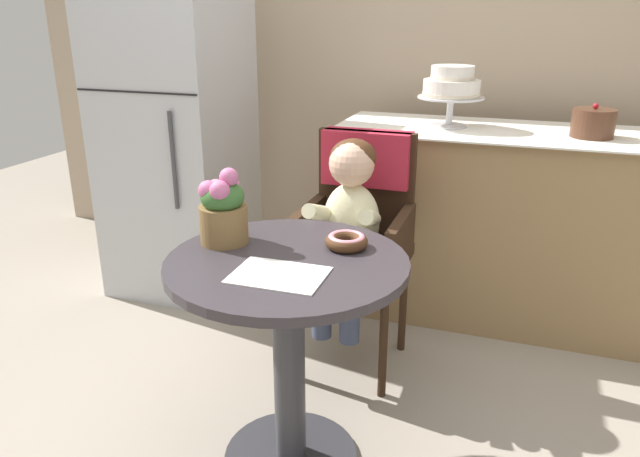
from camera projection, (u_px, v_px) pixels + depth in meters
The scene contains 11 objects.
back_wall at pixel (417, 21), 3.19m from camera, with size 4.80×0.10×2.70m, color tan.
cafe_table at pixel (288, 323), 1.84m from camera, with size 0.72×0.72×0.72m.
wicker_chair at pixel (360, 213), 2.42m from camera, with size 0.42×0.45×0.95m.
seated_child at pixel (349, 215), 2.27m from camera, with size 0.27×0.32×0.73m.
paper_napkin at pixel (279, 275), 1.65m from camera, with size 0.26×0.19×0.00m, color white.
donut_front at pixel (346, 241), 1.84m from camera, with size 0.13×0.13×0.04m.
flower_vase at pixel (223, 208), 1.86m from camera, with size 0.15×0.15×0.24m.
display_counter at pixel (500, 225), 2.84m from camera, with size 1.56×0.62×0.90m.
tiered_cake_stand at pixel (452, 87), 2.71m from camera, with size 0.30×0.30×0.27m.
round_layer_cake at pixel (593, 123), 2.53m from camera, with size 0.18×0.18×0.14m.
refrigerator at pixel (176, 128), 3.02m from camera, with size 0.64×0.63×1.70m.
Camera 1 is at (0.63, -1.50, 1.41)m, focal length 33.83 mm.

